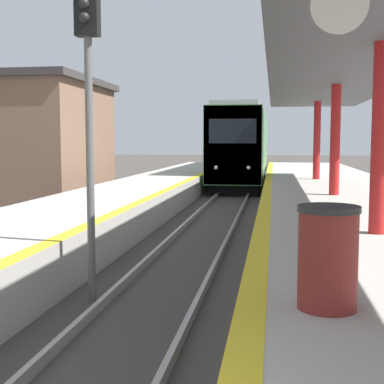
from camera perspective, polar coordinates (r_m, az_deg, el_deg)
name	(u,v)px	position (r m, az deg, el deg)	size (l,w,h in m)	color
train	(243,146)	(32.74, 5.48, 4.88)	(2.67, 17.33, 4.44)	black
signal_near	(88,80)	(8.44, -11.01, 11.69)	(0.36, 0.31, 5.03)	#595959
station_canopy	(354,68)	(13.21, 16.85, 12.53)	(3.95, 27.26, 3.47)	red
trash_bin	(328,257)	(5.27, 14.28, -6.76)	(0.59, 0.59, 0.99)	maroon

